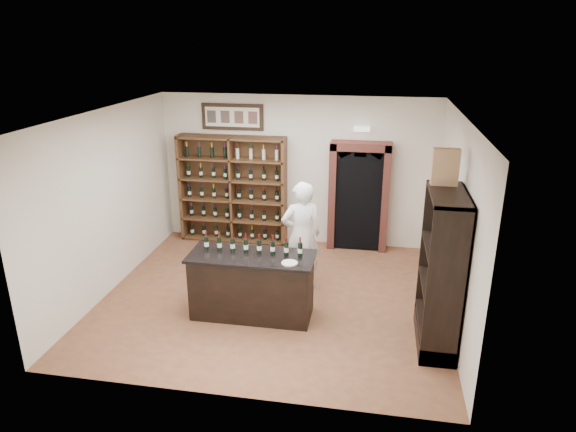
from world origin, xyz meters
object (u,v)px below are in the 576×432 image
object	(u,v)px
wine_shelf	(233,189)
shopkeeper	(301,236)
counter_bottle_0	(206,243)
side_cabinet	(441,295)
tasting_counter	(252,286)
wine_crate	(445,167)

from	to	relation	value
wine_shelf	shopkeeper	size ratio (longest dim) A/B	1.18
counter_bottle_0	side_cabinet	world-z (taller)	side_cabinet
counter_bottle_0	shopkeeper	size ratio (longest dim) A/B	0.16
tasting_counter	counter_bottle_0	xyz separation A→B (m)	(-0.72, 0.09, 0.61)
counter_bottle_0	wine_crate	bearing A→B (deg)	-0.26
counter_bottle_0	tasting_counter	bearing A→B (deg)	-7.28
shopkeeper	wine_crate	world-z (taller)	wine_crate
wine_shelf	side_cabinet	xyz separation A→B (m)	(3.82, -3.23, -0.35)
side_cabinet	shopkeeper	world-z (taller)	side_cabinet
tasting_counter	wine_crate	xyz separation A→B (m)	(2.65, 0.08, 1.95)
shopkeeper	wine_crate	bearing A→B (deg)	131.86
tasting_counter	side_cabinet	bearing A→B (deg)	-6.28
tasting_counter	shopkeeper	xyz separation A→B (m)	(0.59, 1.07, 0.44)
side_cabinet	shopkeeper	xyz separation A→B (m)	(-2.13, 1.37, 0.18)
shopkeeper	counter_bottle_0	bearing A→B (deg)	14.28
wine_crate	wine_shelf	bearing A→B (deg)	142.65
tasting_counter	side_cabinet	size ratio (longest dim) A/B	0.85
shopkeeper	side_cabinet	bearing A→B (deg)	124.89
counter_bottle_0	wine_crate	world-z (taller)	wine_crate
wine_crate	shopkeeper	bearing A→B (deg)	154.17
wine_crate	tasting_counter	bearing A→B (deg)	-178.41
wine_shelf	wine_crate	world-z (taller)	wine_crate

